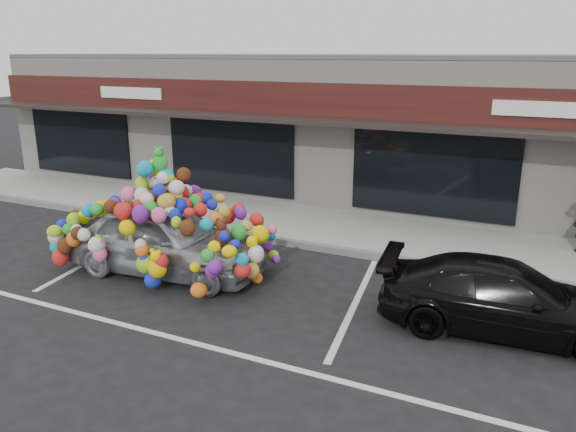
% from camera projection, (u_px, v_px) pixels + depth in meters
% --- Properties ---
extents(ground, '(90.00, 90.00, 0.00)m').
position_uv_depth(ground, '(219.00, 281.00, 11.22)').
color(ground, black).
rests_on(ground, ground).
extents(shop_building, '(24.00, 7.20, 4.31)m').
position_uv_depth(shop_building, '(359.00, 124.00, 17.91)').
color(shop_building, beige).
rests_on(shop_building, ground).
extents(sidewalk, '(26.00, 3.00, 0.15)m').
position_uv_depth(sidewalk, '(301.00, 224.00, 14.66)').
color(sidewalk, gray).
rests_on(sidewalk, ground).
extents(kerb, '(26.00, 0.18, 0.16)m').
position_uv_depth(kerb, '(275.00, 241.00, 13.36)').
color(kerb, slate).
rests_on(kerb, ground).
extents(parking_stripe_left, '(0.73, 4.37, 0.01)m').
position_uv_depth(parking_stripe_left, '(104.00, 254.00, 12.71)').
color(parking_stripe_left, silver).
rests_on(parking_stripe_left, ground).
extents(parking_stripe_mid, '(0.73, 4.37, 0.01)m').
position_uv_depth(parking_stripe_mid, '(355.00, 303.00, 10.23)').
color(parking_stripe_mid, silver).
rests_on(parking_stripe_mid, ground).
extents(lane_line, '(14.00, 0.12, 0.01)m').
position_uv_depth(lane_line, '(250.00, 358.00, 8.40)').
color(lane_line, silver).
rests_on(lane_line, ground).
extents(toy_car, '(3.06, 4.63, 2.62)m').
position_uv_depth(toy_car, '(165.00, 231.00, 11.41)').
color(toy_car, '#95979E').
rests_on(toy_car, ground).
extents(black_sedan, '(2.03, 4.16, 1.16)m').
position_uv_depth(black_sedan, '(504.00, 298.00, 9.07)').
color(black_sedan, black).
rests_on(black_sedan, ground).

